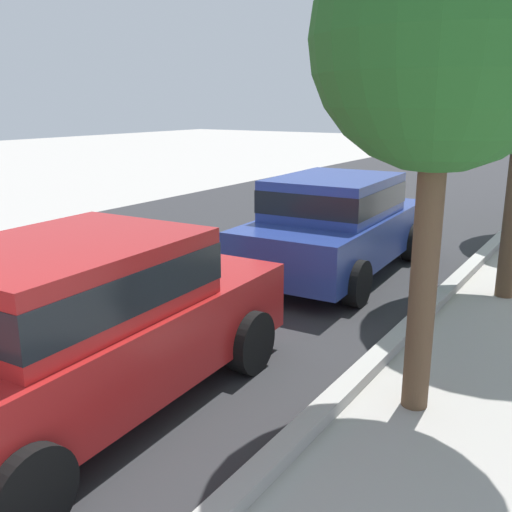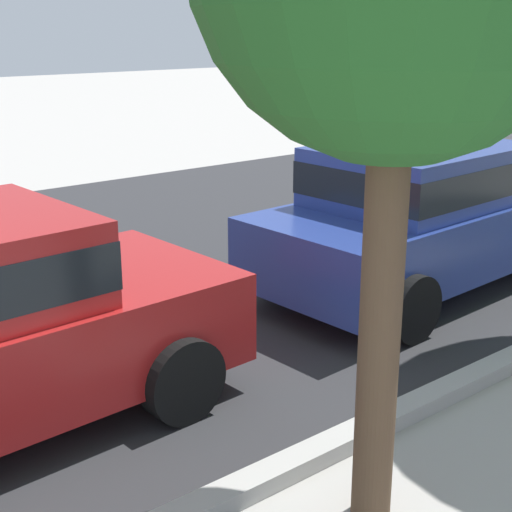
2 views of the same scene
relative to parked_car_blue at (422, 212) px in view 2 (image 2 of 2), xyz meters
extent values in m
cube|color=#2D2D30|center=(1.27, 2.80, -0.84)|extent=(60.00, 9.00, 0.01)
cylinder|color=brown|center=(-3.37, -2.40, 0.36)|extent=(0.23, 0.23, 2.39)
cylinder|color=black|center=(-3.70, 0.91, -0.52)|extent=(0.65, 0.25, 0.64)
cylinder|color=black|center=(-3.62, -0.79, -0.52)|extent=(0.65, 0.25, 0.64)
cube|color=navy|center=(0.06, 0.00, -0.23)|extent=(4.17, 1.89, 0.70)
cube|color=navy|center=(-0.09, 0.00, 0.42)|extent=(2.20, 1.66, 0.60)
cube|color=black|center=(-0.09, 0.00, 0.42)|extent=(2.21, 1.68, 0.33)
cylinder|color=black|center=(1.35, 0.91, -0.52)|extent=(0.65, 0.25, 0.64)
cylinder|color=black|center=(-1.31, 0.79, -0.52)|extent=(0.65, 0.25, 0.64)
cylinder|color=black|center=(-1.24, -0.91, -0.52)|extent=(0.65, 0.25, 0.64)
camera|label=1|loc=(-8.05, -3.72, 1.79)|focal=40.21mm
camera|label=2|loc=(-6.29, -4.90, 1.93)|focal=52.59mm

